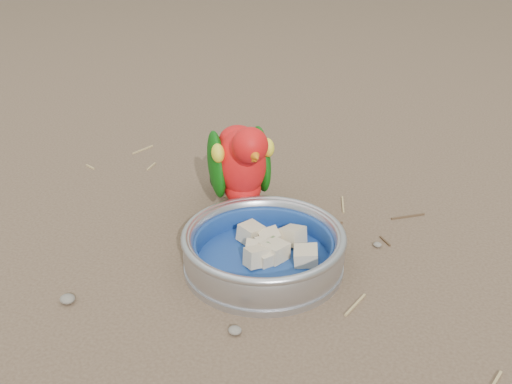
% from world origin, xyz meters
% --- Properties ---
extents(ground, '(60.00, 60.00, 0.00)m').
position_xyz_m(ground, '(0.00, 0.00, 0.00)').
color(ground, brown).
extents(food_bowl, '(0.24, 0.24, 0.02)m').
position_xyz_m(food_bowl, '(0.10, 0.10, 0.01)').
color(food_bowl, '#B2B2BA').
rests_on(food_bowl, ground).
extents(bowl_wall, '(0.24, 0.24, 0.04)m').
position_xyz_m(bowl_wall, '(0.10, 0.10, 0.04)').
color(bowl_wall, '#B2B2BA').
rests_on(bowl_wall, food_bowl).
extents(fruit_wedges, '(0.15, 0.15, 0.03)m').
position_xyz_m(fruit_wedges, '(0.10, 0.10, 0.03)').
color(fruit_wedges, beige).
rests_on(fruit_wedges, food_bowl).
extents(lory_parrot, '(0.22, 0.24, 0.18)m').
position_xyz_m(lory_parrot, '(0.02, 0.23, 0.09)').
color(lory_parrot, red).
rests_on(lory_parrot, ground).
extents(ground_debris, '(0.90, 0.80, 0.01)m').
position_xyz_m(ground_debris, '(0.03, 0.01, 0.00)').
color(ground_debris, tan).
rests_on(ground_debris, ground).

